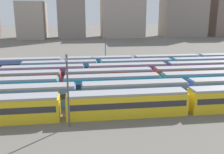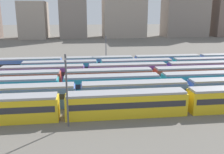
{
  "view_description": "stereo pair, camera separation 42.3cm",
  "coord_description": "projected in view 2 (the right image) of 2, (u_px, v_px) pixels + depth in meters",
  "views": [
    {
      "loc": [
        3.94,
        -34.68,
        14.94
      ],
      "look_at": [
        10.68,
        15.6,
        2.04
      ],
      "focal_mm": 40.29,
      "sensor_mm": 36.0,
      "label": 1
    },
    {
      "loc": [
        4.36,
        -34.73,
        14.94
      ],
      "look_at": [
        10.68,
        15.6,
        2.04
      ],
      "focal_mm": 40.29,
      "sensor_mm": 36.0,
      "label": 2
    }
  ],
  "objects": [
    {
      "name": "distant_building_1",
      "position": [
        34.0,
        20.0,
        152.53
      ],
      "size": [
        15.54,
        21.48,
        21.72
      ],
      "primitive_type": "cube",
      "color": "#A89989",
      "rests_on": "ground_plane"
    },
    {
      "name": "distant_building_3",
      "position": [
        124.0,
        14.0,
        158.37
      ],
      "size": [
        26.12,
        19.31,
        28.4
      ],
      "primitive_type": "cube",
      "color": "#A89989",
      "rests_on": "ground_plane"
    },
    {
      "name": "train_track_2",
      "position": [
        207.0,
        81.0,
        49.58
      ],
      "size": [
        93.6,
        3.06,
        3.75
      ],
      "color": "teal",
      "rests_on": "ground_plane"
    },
    {
      "name": "catenary_pole_1",
      "position": [
        106.0,
        50.0,
        69.44
      ],
      "size": [
        0.24,
        3.2,
        8.93
      ],
      "color": "#4C4C51",
      "rests_on": "ground_plane"
    },
    {
      "name": "ground_plane",
      "position": [
        60.0,
        88.0,
        51.55
      ],
      "size": [
        600.0,
        600.0,
        0.0
      ],
      "primitive_type": "plane",
      "color": "#666059"
    },
    {
      "name": "train_track_6",
      "position": [
        167.0,
        62.0,
        69.48
      ],
      "size": [
        93.6,
        3.06,
        3.75
      ],
      "color": "#4C70BC",
      "rests_on": "ground_plane"
    },
    {
      "name": "train_track_4",
      "position": [
        167.0,
        70.0,
        59.03
      ],
      "size": [
        74.7,
        3.06,
        3.75
      ],
      "color": "#6B429E",
      "rests_on": "ground_plane"
    },
    {
      "name": "train_track_1",
      "position": [
        187.0,
        90.0,
        43.82
      ],
      "size": [
        74.7,
        3.06,
        3.75
      ],
      "color": "#4C70BC",
      "rests_on": "ground_plane"
    },
    {
      "name": "train_track_5",
      "position": [
        207.0,
        65.0,
        65.57
      ],
      "size": [
        93.6,
        3.06,
        3.75
      ],
      "color": "teal",
      "rests_on": "ground_plane"
    },
    {
      "name": "catenary_pole_0",
      "position": [
        67.0,
        88.0,
        32.81
      ],
      "size": [
        0.24,
        3.2,
        9.93
      ],
      "color": "#4C4C51",
      "rests_on": "ground_plane"
    },
    {
      "name": "distant_building_2",
      "position": [
        73.0,
        0.0,
        152.41
      ],
      "size": [
        16.38,
        16.84,
        45.82
      ],
      "primitive_type": "cube",
      "color": "gray",
      "rests_on": "ground_plane"
    }
  ]
}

